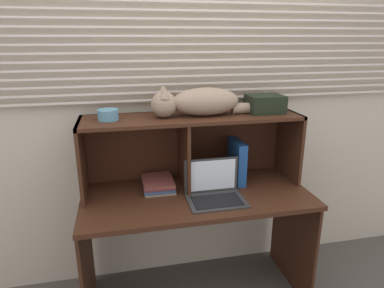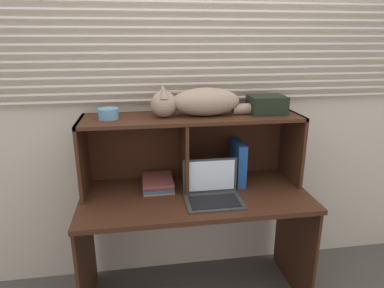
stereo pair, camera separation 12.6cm
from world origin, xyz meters
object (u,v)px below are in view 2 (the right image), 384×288
Objects in this scene: cat at (199,102)px; book_stack at (158,183)px; laptop at (213,192)px; storage_box at (267,105)px; binder_upright at (238,162)px; small_basket at (108,114)px.

cat is 0.59m from book_stack.
storage_box is at bearing 29.68° from laptop.
storage_box is (0.18, 0.00, 0.38)m from binder_upright.
binder_upright reaches higher than laptop.
storage_box is at bearing 0.00° from small_basket.
laptop is 0.32m from binder_upright.
cat is 0.55m from laptop.
laptop is 1.49× the size of storage_box.
storage_box is (0.39, 0.22, 0.47)m from laptop.
storage_box is (0.71, 0.00, 0.49)m from book_stack.
binder_upright is 1.05× the size of book_stack.
laptop reaches higher than book_stack.
small_basket is (-0.28, 0.00, 0.47)m from book_stack.
book_stack is (-0.32, 0.22, -0.02)m from laptop.
small_basket is at bearing 180.00° from binder_upright.
storage_box is at bearing 0.00° from cat.
book_stack is 2.23× the size of small_basket.
small_basket reaches higher than book_stack.
binder_upright is 0.54m from book_stack.
cat is at bearing 102.04° from laptop.
storage_box is (0.99, 0.00, 0.02)m from small_basket.
small_basket is (-0.81, 0.00, 0.36)m from binder_upright.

